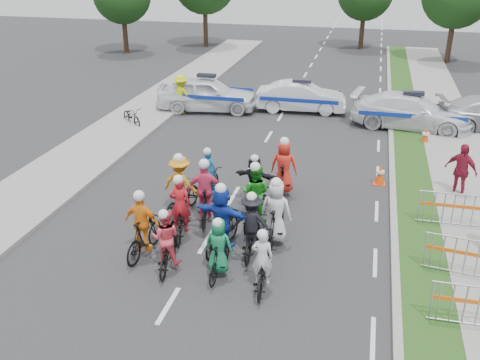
% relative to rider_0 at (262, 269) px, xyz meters
% --- Properties ---
extents(ground, '(90.00, 90.00, 0.00)m').
position_rel_rider_0_xyz_m(ground, '(-1.96, -1.19, -0.55)').
color(ground, '#28282B').
rests_on(ground, ground).
extents(curb_right, '(0.20, 60.00, 0.12)m').
position_rel_rider_0_xyz_m(curb_right, '(3.14, 3.81, -0.49)').
color(curb_right, gray).
rests_on(curb_right, ground).
extents(grass_strip, '(1.20, 60.00, 0.11)m').
position_rel_rider_0_xyz_m(grass_strip, '(3.84, 3.81, -0.50)').
color(grass_strip, '#1A4415').
rests_on(grass_strip, ground).
extents(sidewalk_left, '(3.00, 60.00, 0.13)m').
position_rel_rider_0_xyz_m(sidewalk_left, '(-8.46, 3.81, -0.49)').
color(sidewalk_left, gray).
rests_on(sidewalk_left, ground).
extents(rider_0, '(0.68, 1.66, 1.66)m').
position_rel_rider_0_xyz_m(rider_0, '(0.00, 0.00, 0.00)').
color(rider_0, black).
rests_on(rider_0, ground).
extents(rider_1, '(0.72, 1.60, 1.67)m').
position_rel_rider_0_xyz_m(rider_1, '(-1.15, 0.26, 0.10)').
color(rider_1, black).
rests_on(rider_1, ground).
extents(rider_2, '(0.80, 1.74, 1.72)m').
position_rel_rider_0_xyz_m(rider_2, '(-2.52, 0.28, 0.09)').
color(rider_2, black).
rests_on(rider_2, ground).
extents(rider_3, '(1.01, 1.89, 1.94)m').
position_rel_rider_0_xyz_m(rider_3, '(-3.34, 0.71, 0.19)').
color(rider_3, black).
rests_on(rider_3, ground).
extents(rider_4, '(1.03, 1.82, 1.85)m').
position_rel_rider_0_xyz_m(rider_4, '(-0.60, 1.50, 0.16)').
color(rider_4, black).
rests_on(rider_4, ground).
extents(rider_5, '(1.68, 2.00, 2.03)m').
position_rel_rider_0_xyz_m(rider_5, '(-1.40, 1.45, 0.29)').
color(rider_5, black).
rests_on(rider_5, ground).
extents(rider_6, '(0.97, 1.96, 1.91)m').
position_rel_rider_0_xyz_m(rider_6, '(-2.74, 1.95, 0.08)').
color(rider_6, black).
rests_on(rider_6, ground).
extents(rider_7, '(0.88, 1.96, 2.04)m').
position_rel_rider_0_xyz_m(rider_7, '(-0.07, 2.12, 0.23)').
color(rider_7, black).
rests_on(rider_7, ground).
extents(rider_8, '(0.91, 2.06, 2.03)m').
position_rel_rider_0_xyz_m(rider_8, '(-0.84, 3.06, 0.19)').
color(rider_8, black).
rests_on(rider_8, ground).
extents(rider_9, '(1.09, 2.01, 2.05)m').
position_rel_rider_0_xyz_m(rider_9, '(-2.30, 2.90, 0.23)').
color(rider_9, black).
rests_on(rider_9, ground).
extents(rider_10, '(1.22, 2.08, 2.03)m').
position_rel_rider_0_xyz_m(rider_10, '(-3.17, 3.16, 0.23)').
color(rider_10, black).
rests_on(rider_10, ground).
extents(rider_11, '(1.42, 1.69, 1.73)m').
position_rel_rider_0_xyz_m(rider_11, '(-1.15, 4.36, 0.18)').
color(rider_11, black).
rests_on(rider_11, ground).
extents(rider_12, '(0.67, 1.74, 1.75)m').
position_rel_rider_0_xyz_m(rider_12, '(-2.71, 4.54, 0.03)').
color(rider_12, black).
rests_on(rider_12, ground).
extents(rider_13, '(0.87, 1.97, 2.05)m').
position_rel_rider_0_xyz_m(rider_13, '(-0.38, 5.25, 0.24)').
color(rider_13, black).
rests_on(rider_13, ground).
extents(police_car_0, '(5.13, 2.69, 1.66)m').
position_rel_rider_0_xyz_m(police_car_0, '(-5.67, 13.96, 0.28)').
color(police_car_0, white).
rests_on(police_car_0, ground).
extents(police_car_1, '(4.42, 1.82, 1.43)m').
position_rel_rider_0_xyz_m(police_car_1, '(-1.16, 14.96, 0.16)').
color(police_car_1, white).
rests_on(police_car_1, ground).
extents(police_car_2, '(5.50, 2.93, 1.52)m').
position_rel_rider_0_xyz_m(police_car_2, '(3.95, 13.52, 0.21)').
color(police_car_2, white).
rests_on(police_car_2, ground).
extents(spectator_2, '(1.15, 0.94, 1.83)m').
position_rel_rider_0_xyz_m(spectator_2, '(5.17, 6.55, 0.36)').
color(spectator_2, maroon).
rests_on(spectator_2, ground).
extents(marshal_hiviz, '(1.31, 0.91, 1.87)m').
position_rel_rider_0_xyz_m(marshal_hiviz, '(-6.74, 13.19, 0.38)').
color(marshal_hiviz, '#C6D50B').
rests_on(marshal_hiviz, ground).
extents(barrier_0, '(2.01, 0.53, 1.12)m').
position_rel_rider_0_xyz_m(barrier_0, '(4.74, -0.40, 0.01)').
color(barrier_0, '#A5A8AD').
rests_on(barrier_0, ground).
extents(barrier_1, '(2.05, 0.75, 1.12)m').
position_rel_rider_0_xyz_m(barrier_1, '(4.74, 1.61, 0.01)').
color(barrier_1, '#A5A8AD').
rests_on(barrier_1, ground).
extents(barrier_2, '(2.01, 0.53, 1.12)m').
position_rel_rider_0_xyz_m(barrier_2, '(4.74, 4.24, 0.01)').
color(barrier_2, '#A5A8AD').
rests_on(barrier_2, ground).
extents(cone_0, '(0.40, 0.40, 0.70)m').
position_rel_rider_0_xyz_m(cone_0, '(2.69, 6.94, -0.21)').
color(cone_0, '#F24C0C').
rests_on(cone_0, ground).
extents(cone_1, '(0.40, 0.40, 0.70)m').
position_rel_rider_0_xyz_m(cone_1, '(4.48, 11.47, -0.21)').
color(cone_1, '#F24C0C').
rests_on(cone_1, ground).
extents(parked_bike, '(1.58, 1.44, 0.84)m').
position_rel_rider_0_xyz_m(parked_bike, '(-8.32, 10.91, -0.14)').
color(parked_bike, black).
rests_on(parked_bike, ground).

